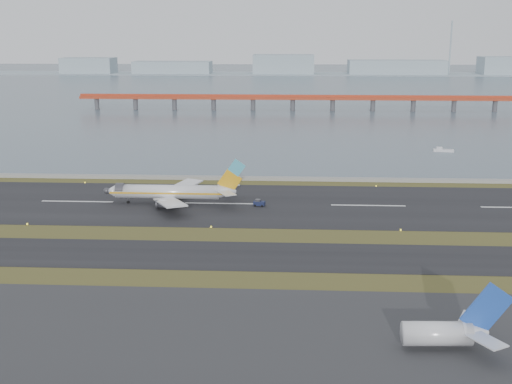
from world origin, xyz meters
The scene contains 12 objects.
ground centered at (0.00, 0.00, 0.00)m, with size 1000.00×1000.00×0.00m, color #3A4418.
apron_strip centered at (0.00, -55.00, 0.05)m, with size 1000.00×50.00×0.10m, color #2E2F31.
taxiway_strip centered at (0.00, -12.00, 0.05)m, with size 1000.00×18.00×0.10m, color black.
runway_strip centered at (0.00, 30.00, 0.05)m, with size 1000.00×45.00×0.10m, color black.
seawall centered at (0.00, 60.00, 0.50)m, with size 1000.00×2.50×1.00m, color gray.
bay_water centered at (0.00, 460.00, 0.00)m, with size 1400.00×800.00×1.30m, color #40515C.
red_pier centered at (20.00, 250.00, 7.28)m, with size 260.00×5.00×10.20m.
far_shoreline centered at (13.62, 620.00, 6.07)m, with size 1400.00×80.00×60.50m.
airliner centered at (-12.93, 28.76, 3.46)m, with size 38.52×32.89×12.80m.
pushback_tug centered at (10.52, 27.89, 0.93)m, with size 3.27×2.30×1.91m.
second_airliner_tail centered at (42.43, -51.33, 2.89)m, with size 15.93×13.25×9.86m.
workboat_near centered at (78.96, 114.12, 0.60)m, with size 8.08×3.78×1.89m.
Camera 1 is at (18.61, -138.69, 45.18)m, focal length 45.00 mm.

